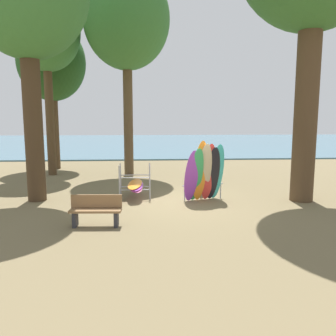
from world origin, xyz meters
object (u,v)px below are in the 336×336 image
at_px(tree_far_left_back, 52,63).
at_px(board_storage_rack, 136,185).
at_px(leaning_board_pile, 204,173).
at_px(tree_far_right_back, 127,21).
at_px(park_bench, 96,210).
at_px(tree_mid_behind, 46,34).

height_order(tree_far_left_back, board_storage_rack, tree_far_left_back).
bearing_deg(tree_far_left_back, leaning_board_pile, -49.53).
bearing_deg(tree_far_right_back, leaning_board_pile, -64.22).
bearing_deg(park_bench, leaning_board_pile, 37.39).
bearing_deg(board_storage_rack, tree_far_left_back, 121.87).
bearing_deg(leaning_board_pile, tree_far_left_back, 130.47).
relative_size(tree_mid_behind, park_bench, 6.43).
bearing_deg(park_bench, board_storage_rack, 73.59).
xyz_separation_m(tree_mid_behind, park_bench, (3.50, -8.90, -6.65)).
distance_m(tree_mid_behind, park_bench, 11.64).
xyz_separation_m(leaning_board_pile, park_bench, (-3.44, -2.63, -0.55)).
height_order(tree_mid_behind, board_storage_rack, tree_mid_behind).
xyz_separation_m(tree_far_right_back, board_storage_rack, (0.49, -5.34, -7.26)).
relative_size(tree_far_right_back, leaning_board_pile, 4.70).
distance_m(tree_far_right_back, park_bench, 11.37).
bearing_deg(tree_far_right_back, park_bench, -93.32).
bearing_deg(board_storage_rack, leaning_board_pile, -16.88).
bearing_deg(tree_far_left_back, board_storage_rack, -58.13).
bearing_deg(leaning_board_pile, park_bench, -142.61).
relative_size(tree_mid_behind, leaning_board_pile, 4.18).
relative_size(tree_far_left_back, tree_far_right_back, 0.81).
relative_size(tree_far_left_back, park_bench, 5.83).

